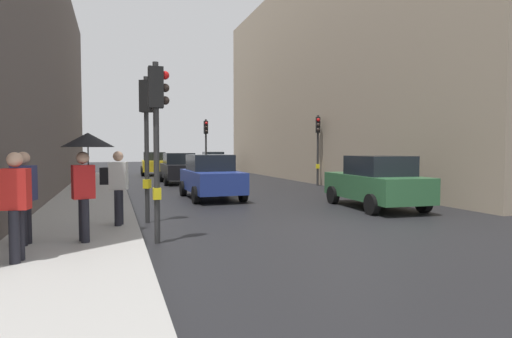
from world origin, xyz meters
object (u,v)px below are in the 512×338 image
object	(u,v)px
traffic_light_mid_street	(318,137)
car_dark_suv	(179,168)
car_green_estate	(376,182)
traffic_light_far_median	(206,138)
pedestrian_with_grey_backpack	(21,192)
traffic_light_near_left	(157,119)
car_blue_van	(211,177)
car_white_compact	(213,162)
pedestrian_with_umbrella	(87,156)
traffic_light_near_right	(147,122)
pedestrian_in_red_jacket	(16,202)
pedestrian_with_black_backpack	(117,183)
car_yellow_taxi	(154,164)

from	to	relation	value
traffic_light_mid_street	car_dark_suv	distance (m)	8.15
car_green_estate	traffic_light_far_median	bearing A→B (deg)	99.70
traffic_light_far_median	pedestrian_with_grey_backpack	bearing A→B (deg)	-112.38
traffic_light_near_left	car_blue_van	distance (m)	8.20
traffic_light_far_median	car_white_compact	xyz separation A→B (m)	(2.53, 9.03, -1.83)
pedestrian_with_umbrella	traffic_light_near_right	bearing A→B (deg)	63.00
car_dark_suv	traffic_light_near_right	bearing A→B (deg)	-102.12
pedestrian_with_umbrella	pedestrian_with_grey_backpack	bearing A→B (deg)	176.92
traffic_light_near_left	car_white_compact	world-z (taller)	traffic_light_near_left
traffic_light_near_left	pedestrian_in_red_jacket	size ratio (longest dim) A/B	2.13
car_dark_suv	pedestrian_with_umbrella	bearing A→B (deg)	-104.88
traffic_light_near_left	traffic_light_mid_street	size ratio (longest dim) A/B	0.99
car_green_estate	pedestrian_with_grey_backpack	size ratio (longest dim) A/B	2.44
traffic_light_near_left	pedestrian_with_black_backpack	distance (m)	2.30
car_white_compact	pedestrian_with_umbrella	distance (m)	28.52
car_green_estate	pedestrian_with_umbrella	bearing A→B (deg)	-160.69
car_green_estate	car_blue_van	bearing A→B (deg)	135.85
traffic_light_near_right	car_yellow_taxi	bearing A→B (deg)	84.29
car_green_estate	car_dark_suv	bearing A→B (deg)	110.62
car_yellow_taxi	car_green_estate	bearing A→B (deg)	-75.98
traffic_light_near_right	car_dark_suv	xyz separation A→B (m)	(2.77, 12.88, -1.81)
traffic_light_near_left	car_green_estate	distance (m)	8.22
traffic_light_near_left	car_dark_suv	xyz separation A→B (m)	(2.76, 15.48, -1.72)
car_blue_van	traffic_light_mid_street	bearing A→B (deg)	30.47
car_dark_suv	pedestrian_with_grey_backpack	xyz separation A→B (m)	(-5.29, -15.50, 0.29)
car_yellow_taxi	pedestrian_with_black_backpack	distance (m)	22.82
car_dark_suv	car_blue_van	bearing A→B (deg)	-89.52
car_yellow_taxi	pedestrian_with_grey_backpack	world-z (taller)	pedestrian_with_grey_backpack
traffic_light_near_left	car_blue_van	bearing A→B (deg)	69.34
traffic_light_mid_street	car_blue_van	size ratio (longest dim) A/B	0.91
traffic_light_near_right	car_dark_suv	bearing A→B (deg)	77.88
car_white_compact	car_green_estate	size ratio (longest dim) A/B	1.00
car_white_compact	car_yellow_taxi	distance (m)	5.97
car_blue_van	traffic_light_far_median	bearing A→B (deg)	78.89
traffic_light_near_right	traffic_light_far_median	bearing A→B (deg)	72.37
car_green_estate	pedestrian_in_red_jacket	world-z (taller)	pedestrian_in_red_jacket
traffic_light_mid_street	car_white_compact	size ratio (longest dim) A/B	0.89
car_yellow_taxi	pedestrian_in_red_jacket	bearing A→B (deg)	-100.03
car_dark_suv	car_green_estate	bearing A→B (deg)	-69.38
car_green_estate	pedestrian_with_grey_backpack	bearing A→B (deg)	-163.11
traffic_light_near_right	pedestrian_in_red_jacket	bearing A→B (deg)	-120.88
car_blue_van	car_green_estate	xyz separation A→B (m)	(4.62, -4.49, 0.00)
car_dark_suv	pedestrian_with_grey_backpack	world-z (taller)	pedestrian_with_grey_backpack
traffic_light_mid_street	car_blue_van	bearing A→B (deg)	-149.53
car_dark_suv	pedestrian_with_umbrella	xyz separation A→B (m)	(-4.13, -15.56, 0.96)
car_dark_suv	traffic_light_far_median	bearing A→B (deg)	49.83
car_white_compact	pedestrian_with_black_backpack	bearing A→B (deg)	-107.92
car_blue_van	car_green_estate	world-z (taller)	same
traffic_light_near_right	car_green_estate	distance (m)	7.68
traffic_light_near_left	pedestrian_with_umbrella	size ratio (longest dim) A/B	1.76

